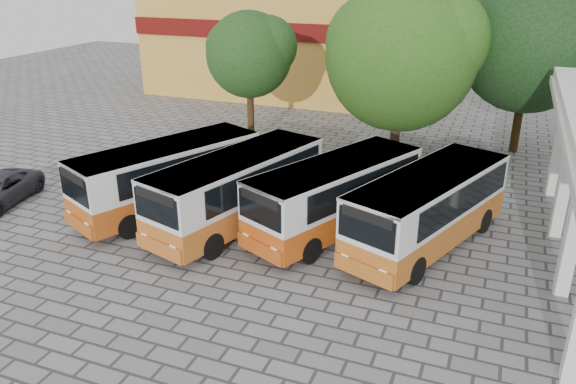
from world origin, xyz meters
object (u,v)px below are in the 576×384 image
at_px(bus_far_left, 168,174).
at_px(bus_centre_right, 336,192).
at_px(bus_centre_left, 238,187).
at_px(bus_far_right, 429,206).

relative_size(bus_far_left, bus_centre_right, 1.02).
height_order(bus_centre_left, bus_far_right, bus_centre_left).
bearing_deg(bus_centre_left, bus_far_right, 23.92).
height_order(bus_far_left, bus_far_right, bus_far_left).
xyz_separation_m(bus_centre_right, bus_far_right, (3.44, -0.01, 0.02)).
bearing_deg(bus_far_left, bus_far_right, 28.07).
distance_m(bus_far_left, bus_far_right, 10.39).
xyz_separation_m(bus_centre_left, bus_far_right, (7.09, 0.92, -0.02)).
distance_m(bus_centre_right, bus_far_right, 3.44).
height_order(bus_far_left, bus_centre_left, bus_centre_left).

